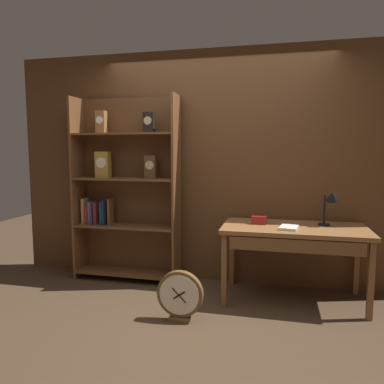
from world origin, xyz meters
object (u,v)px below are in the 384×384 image
object	(u,v)px
workbench	(294,235)
open_repair_manual	(289,228)
toolbox_small	(259,220)
bookshelf	(125,191)
round_clock_large	(180,296)
desk_lamp	(330,202)

from	to	relation	value
workbench	open_repair_manual	size ratio (longest dim) A/B	6.33
workbench	toolbox_small	bearing A→B (deg)	164.19
workbench	toolbox_small	xyz separation A→B (m)	(-0.34, 0.10, 0.12)
bookshelf	round_clock_large	world-z (taller)	bookshelf
workbench	bookshelf	bearing A→B (deg)	172.34
bookshelf	round_clock_large	size ratio (longest dim) A/B	4.64
desk_lamp	open_repair_manual	size ratio (longest dim) A/B	1.69
desk_lamp	round_clock_large	world-z (taller)	desk_lamp
workbench	round_clock_large	size ratio (longest dim) A/B	3.09
bookshelf	toolbox_small	distance (m)	1.56
open_repair_manual	round_clock_large	bearing A→B (deg)	-138.15
workbench	desk_lamp	bearing A→B (deg)	18.50
toolbox_small	round_clock_large	bearing A→B (deg)	-129.31
bookshelf	open_repair_manual	xyz separation A→B (m)	(1.82, -0.35, -0.27)
round_clock_large	workbench	bearing A→B (deg)	34.59
desk_lamp	toolbox_small	size ratio (longest dim) A/B	2.53
workbench	desk_lamp	xyz separation A→B (m)	(0.33, 0.11, 0.32)
workbench	toolbox_small	distance (m)	0.38
open_repair_manual	round_clock_large	xyz separation A→B (m)	(-0.92, -0.57, -0.53)
workbench	desk_lamp	distance (m)	0.48
toolbox_small	open_repair_manual	world-z (taller)	toolbox_small
workbench	round_clock_large	bearing A→B (deg)	-145.41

